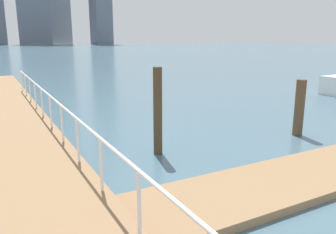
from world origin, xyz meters
name	(u,v)px	position (x,y,z in m)	size (l,w,h in m)	color
ground_plane	(88,97)	(0.00, 20.00, 0.00)	(300.00, 300.00, 0.00)	#476675
floating_dock	(324,170)	(2.13, 6.61, 0.09)	(11.26, 2.00, 0.18)	#93704C
boardwalk_railing	(77,127)	(-3.15, 9.22, 1.24)	(0.06, 24.64, 1.08)	white
dock_piling_2	(299,108)	(4.24, 9.25, 0.95)	(0.33, 0.33, 1.90)	brown
dock_piling_5	(158,112)	(-0.77, 9.83, 1.23)	(0.25, 0.25, 2.47)	#473826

